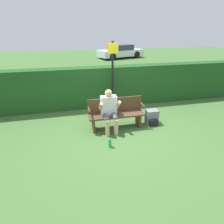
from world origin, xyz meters
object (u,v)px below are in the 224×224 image
at_px(backpack, 152,117).
at_px(signpost, 113,73).
at_px(park_bench, 116,113).
at_px(water_bottle, 110,143).
at_px(person_seated, 109,109).
at_px(parked_car, 120,51).

bearing_deg(backpack, signpost, 126.35).
height_order(park_bench, water_bottle, park_bench).
distance_m(backpack, signpost, 1.89).
distance_m(person_seated, parked_car, 13.10).
height_order(park_bench, backpack, park_bench).
bearing_deg(backpack, parked_car, 79.29).
xyz_separation_m(person_seated, parked_car, (3.67, 12.57, -0.06)).
distance_m(water_bottle, parked_car, 13.93).
distance_m(person_seated, signpost, 1.51).
relative_size(park_bench, water_bottle, 6.68).
height_order(water_bottle, parked_car, parked_car).
height_order(person_seated, water_bottle, person_seated).
relative_size(water_bottle, signpost, 0.10).
height_order(person_seated, parked_car, parked_car).
relative_size(backpack, water_bottle, 1.86).
bearing_deg(backpack, person_seated, -177.38).
bearing_deg(park_bench, person_seated, -152.01).
distance_m(backpack, parked_car, 12.74).
relative_size(water_bottle, parked_car, 0.05).
bearing_deg(person_seated, signpost, 73.57).
height_order(signpost, parked_car, signpost).
bearing_deg(parked_car, water_bottle, -122.52).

